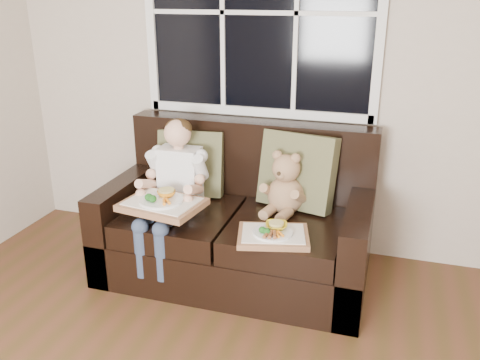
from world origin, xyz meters
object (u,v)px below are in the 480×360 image
(tray_right, at_px, (273,234))
(child, at_px, (174,180))
(tray_left, at_px, (162,203))
(teddy_bear, at_px, (286,188))
(loveseat, at_px, (238,228))

(tray_right, bearing_deg, child, 147.65)
(child, xyz_separation_m, tray_left, (0.02, -0.21, -0.07))
(tray_left, bearing_deg, child, 103.51)
(child, bearing_deg, teddy_bear, 12.84)
(loveseat, height_order, tray_left, loveseat)
(tray_right, bearing_deg, teddy_bear, 78.68)
(tray_left, bearing_deg, loveseat, 50.19)
(loveseat, bearing_deg, tray_right, -48.13)
(child, bearing_deg, tray_left, -85.25)
(loveseat, relative_size, tray_left, 3.30)
(loveseat, distance_m, teddy_bear, 0.43)
(tray_left, bearing_deg, teddy_bear, 37.52)
(loveseat, bearing_deg, teddy_bear, 7.40)
(child, relative_size, teddy_bear, 2.11)
(child, distance_m, tray_left, 0.23)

